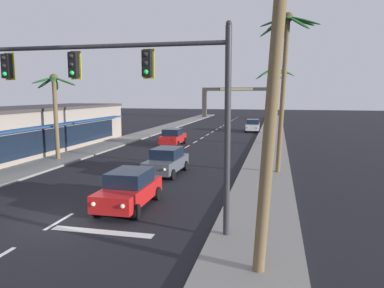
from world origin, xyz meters
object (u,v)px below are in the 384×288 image
Objects in this scene: traffic_signal_mast at (121,83)px; town_gateway_arch at (236,98)px; sedan_third_in_queue at (166,161)px; palm_right_nearest at (280,4)px; sedan_oncoming_far at (173,137)px; storefront_strip_left at (24,131)px; sedan_lead_at_stop_bar at (129,189)px; sedan_parked_nearest_kerb at (253,125)px; palm_right_second at (285,55)px; palm_left_second at (55,98)px; palm_right_third at (273,89)px.

traffic_signal_mast reaches higher than town_gateway_arch.
sedan_third_in_queue is 15.35m from palm_right_nearest.
storefront_strip_left is (-10.93, -7.74, 1.14)m from sedan_oncoming_far.
palm_right_nearest is (6.37, -5.09, 6.50)m from sedan_lead_at_stop_bar.
sedan_parked_nearest_kerb is at bearing 94.46° from palm_right_nearest.
palm_right_nearest is 13.73m from palm_right_second.
sedan_oncoming_far is at bearing 101.33° from traffic_signal_mast.
palm_left_second is 16.99m from palm_right_second.
storefront_strip_left reaches higher than sedan_parked_nearest_kerb.
sedan_lead_at_stop_bar is at bearing -128.10° from palm_right_second.
palm_right_second is at bearing -4.05° from palm_left_second.
traffic_signal_mast is 2.66× the size of sedan_lead_at_stop_bar.
palm_right_third is at bearing 90.92° from palm_right_nearest.
traffic_signal_mast is 5.37m from sedan_lead_at_stop_bar.
storefront_strip_left is at bearing -144.71° from sedan_oncoming_far.
palm_right_third is (5.07, 24.95, 0.06)m from traffic_signal_mast.
sedan_lead_at_stop_bar is at bearing -79.64° from sedan_oncoming_far.
sedan_parked_nearest_kerb is 0.44× the size of palm_right_nearest.
sedan_lead_at_stop_bar is at bearing -86.77° from sedan_third_in_queue.
storefront_strip_left is at bearing -103.86° from town_gateway_arch.
sedan_third_in_queue is at bearing -16.11° from palm_left_second.
sedan_oncoming_far is 0.44× the size of palm_right_nearest.
palm_right_third reaches higher than sedan_parked_nearest_kerb.
palm_right_second is (16.74, -1.18, 2.69)m from palm_left_second.
sedan_parked_nearest_kerb is 0.68× the size of palm_left_second.
palm_right_third is (9.57, 2.50, 4.69)m from sedan_oncoming_far.
palm_right_second is at bearing 88.34° from palm_right_nearest.
sedan_parked_nearest_kerb is at bearing 65.86° from sedan_oncoming_far.
palm_right_third is at bearing 67.52° from sedan_third_in_queue.
sedan_lead_at_stop_bar is 0.31× the size of town_gateway_arch.
palm_right_third reaches higher than sedan_lead_at_stop_bar.
palm_right_nearest reaches higher than traffic_signal_mast.
traffic_signal_mast is 0.46× the size of storefront_strip_left.
traffic_signal_mast reaches higher than sedan_parked_nearest_kerb.
sedan_parked_nearest_kerb is at bearing 101.91° from palm_right_third.
traffic_signal_mast reaches higher than sedan_lead_at_stop_bar.
sedan_oncoming_far is at bearing 57.77° from palm_left_second.
sedan_oncoming_far is 12.50m from palm_left_second.
traffic_signal_mast reaches higher than sedan_oncoming_far.
sedan_lead_at_stop_bar is 23.61m from palm_right_third.
sedan_third_in_queue is at bearing 119.14° from palm_right_nearest.
traffic_signal_mast reaches higher than sedan_third_in_queue.
palm_left_second is 0.65× the size of palm_right_nearest.
sedan_lead_at_stop_bar is 12.80m from palm_right_second.
sedan_third_in_queue is 0.45× the size of palm_right_second.
palm_right_nearest reaches higher than palm_right_third.
palm_right_third is 41.34m from town_gateway_arch.
palm_left_second is at bearing 163.89° from sedan_third_in_queue.
palm_right_second is at bearing -80.78° from town_gateway_arch.
sedan_lead_at_stop_bar is 0.44× the size of palm_right_nearest.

